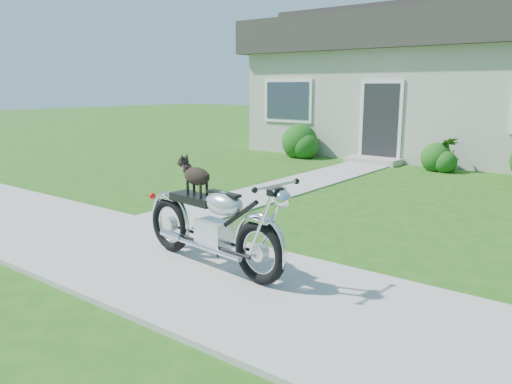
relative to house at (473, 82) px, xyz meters
The scene contains 8 objects.
ground 12.19m from the house, 89.99° to the right, with size 80.00×80.00×0.00m, color #235114.
sidewalk 12.18m from the house, 89.99° to the right, with size 24.00×2.20×0.04m, color #9E9B93.
walkway 7.47m from the house, 102.09° to the right, with size 1.20×8.00×0.03m, color #9E9B93.
house is the anchor object (origin of this frame).
shrub_row 3.98m from the house, 77.20° to the right, with size 9.68×1.04×1.04m.
potted_plant_left 5.63m from the house, 139.79° to the right, with size 0.64×0.55×0.71m, color #195F1B.
potted_plant_right 3.89m from the house, 82.23° to the right, with size 0.46×0.46×0.83m, color #365F1A.
motorcycle_with_dog 11.94m from the house, 87.87° to the right, with size 2.22×0.60×1.20m.
Camera 1 is at (4.04, -3.75, 2.02)m, focal length 35.00 mm.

